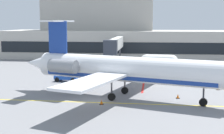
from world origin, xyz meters
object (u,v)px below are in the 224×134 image
object	(u,v)px
regional_jet	(123,69)
baggage_tug	(69,75)
pushback_tractor	(101,75)
fuel_tank	(159,61)

from	to	relation	value
regional_jet	baggage_tug	size ratio (longest dim) A/B	7.59
pushback_tractor	fuel_tank	xyz separation A→B (m)	(9.33, 13.94, 0.67)
regional_jet	fuel_tank	xyz separation A→B (m)	(4.77, 25.01, -1.96)
pushback_tractor	baggage_tug	bearing A→B (deg)	-167.47
regional_jet	baggage_tug	distance (m)	13.98
pushback_tractor	fuel_tank	bearing A→B (deg)	56.20
baggage_tug	pushback_tractor	world-z (taller)	baggage_tug
fuel_tank	baggage_tug	bearing A→B (deg)	-133.43
pushback_tractor	fuel_tank	world-z (taller)	fuel_tank
baggage_tug	fuel_tank	size ratio (longest dim) A/B	0.52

